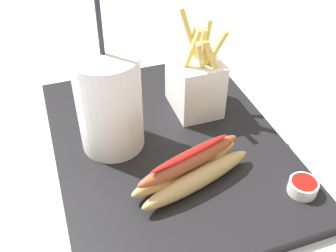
{
  "coord_description": "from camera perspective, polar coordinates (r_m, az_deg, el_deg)",
  "views": [
    {
      "loc": [
        -0.44,
        0.15,
        0.44
      ],
      "look_at": [
        0.0,
        0.0,
        0.05
      ],
      "focal_mm": 42.78,
      "sensor_mm": 36.0,
      "label": 1
    }
  ],
  "objects": [
    {
      "name": "soda_cup",
      "position": [
        0.58,
        -8.37,
        3.36
      ],
      "size": [
        0.1,
        0.1,
        0.26
      ],
      "color": "white",
      "rests_on": "food_tray"
    },
    {
      "name": "ketchup_cup_1",
      "position": [
        0.58,
        18.68,
        -8.12
      ],
      "size": [
        0.04,
        0.04,
        0.02
      ],
      "color": "white",
      "rests_on": "food_tray"
    },
    {
      "name": "food_tray",
      "position": [
        0.64,
        0.0,
        -2.78
      ],
      "size": [
        0.45,
        0.35,
        0.02
      ],
      "primitive_type": "cube",
      "color": "black",
      "rests_on": "ground_plane"
    },
    {
      "name": "hot_dog_1",
      "position": [
        0.55,
        3.44,
        -6.18
      ],
      "size": [
        0.1,
        0.19,
        0.06
      ],
      "color": "tan",
      "rests_on": "food_tray"
    },
    {
      "name": "fries_basket",
      "position": [
        0.67,
        3.89,
        6.27
      ],
      "size": [
        0.09,
        0.07,
        0.17
      ],
      "color": "white",
      "rests_on": "food_tray"
    },
    {
      "name": "ground_plane",
      "position": [
        0.65,
        0.0,
        -4.08
      ],
      "size": [
        2.4,
        2.4,
        0.02
      ],
      "primitive_type": "cube",
      "color": "silver"
    }
  ]
}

